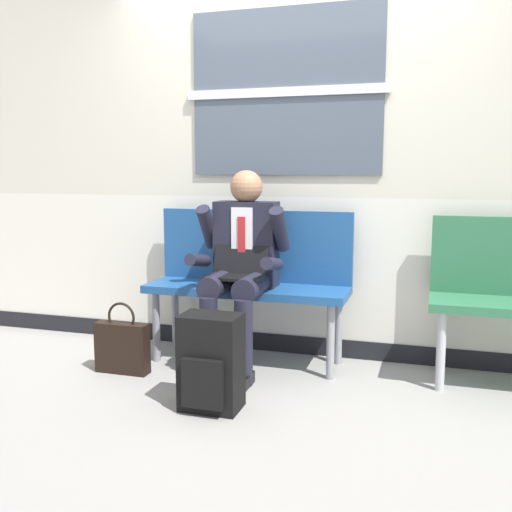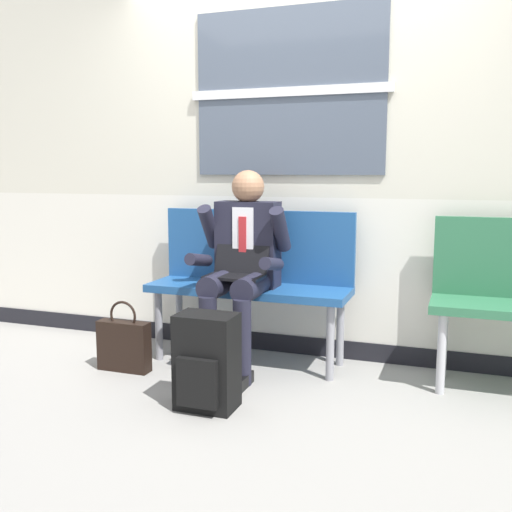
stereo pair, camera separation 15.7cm
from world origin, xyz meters
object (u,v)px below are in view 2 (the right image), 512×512
at_px(bench_with_person, 252,273).
at_px(person_seated, 241,263).
at_px(backpack, 206,363).
at_px(handbag, 124,345).

relative_size(bench_with_person, person_seated, 1.05).
xyz_separation_m(person_seated, backpack, (0.06, -0.66, -0.43)).
distance_m(person_seated, handbag, 0.91).
distance_m(bench_with_person, handbag, 0.95).
bearing_deg(person_seated, backpack, -85.23).
xyz_separation_m(person_seated, handbag, (-0.69, -0.29, -0.52)).
bearing_deg(backpack, bench_with_person, 93.64).
distance_m(person_seated, backpack, 0.79).
xyz_separation_m(backpack, handbag, (-0.74, 0.37, -0.08)).
xyz_separation_m(bench_with_person, person_seated, (0.00, -0.21, 0.09)).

